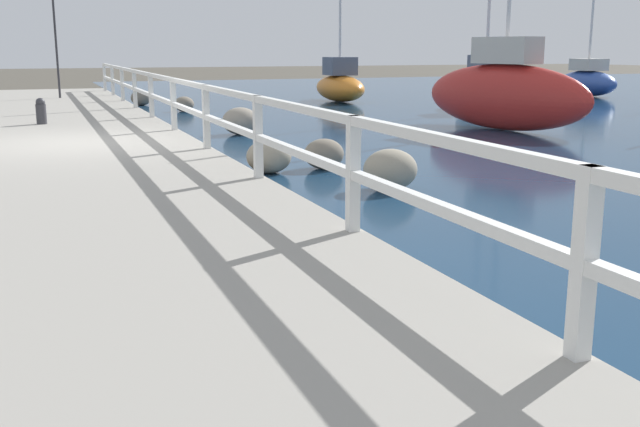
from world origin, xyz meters
name	(u,v)px	position (x,y,z in m)	size (l,w,h in m)	color
ground_plane	(82,158)	(0.00, 0.00, 0.00)	(120.00, 120.00, 0.00)	#4C473D
dock_walkway	(81,150)	(0.00, 0.00, 0.13)	(3.89, 36.00, 0.26)	#9E998E
railing	(188,99)	(1.84, 0.00, 0.95)	(0.10, 32.50, 1.01)	white
boulder_far_strip	(269,156)	(2.52, -2.65, 0.25)	(0.68, 0.61, 0.51)	gray
boulder_water_edge	(184,104)	(3.41, 8.83, 0.22)	(0.58, 0.53, 0.44)	slate
boulder_near_dock	(240,121)	(3.43, 2.46, 0.29)	(0.78, 0.70, 0.58)	gray
boulder_upstream	(324,154)	(3.43, -2.55, 0.23)	(0.62, 0.56, 0.47)	slate
boulder_mid_strip	(141,98)	(2.56, 11.66, 0.25)	(0.67, 0.60, 0.50)	#666056
boulder_downstream	(390,170)	(3.61, -4.49, 0.27)	(0.72, 0.65, 0.54)	gray
mooring_bollard	(41,111)	(-0.57, 3.62, 0.53)	(0.21, 0.21, 0.55)	#333338
dock_lamp	(54,20)	(0.10, 12.36, 2.68)	(0.24, 0.24, 3.44)	#2D2D33
sailboat_red	(505,92)	(9.24, 1.22, 0.85)	(2.01, 4.77, 6.05)	red
sailboat_blue	(587,81)	(19.33, 10.45, 0.59)	(1.51, 3.19, 5.23)	#2D4C9E
sailboat_gray	(485,89)	(11.74, 5.84, 0.65)	(1.57, 3.65, 5.52)	gray
sailboat_orange	(340,84)	(9.24, 11.01, 0.61)	(1.45, 3.33, 7.79)	orange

